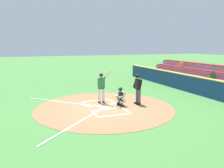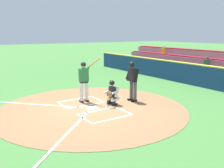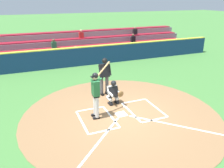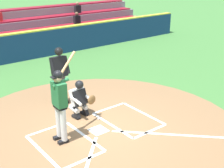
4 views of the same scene
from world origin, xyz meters
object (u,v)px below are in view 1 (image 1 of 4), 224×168
batter (101,86)px  catcher (121,96)px  plate_umpire (138,87)px  baseball (115,107)px

batter → catcher: bearing=-142.5°
batter → plate_umpire: bearing=-118.7°
catcher → plate_umpire: bearing=-89.5°
batter → catcher: (-1.08, -0.83, -0.51)m
plate_umpire → baseball: size_ratio=25.20×
batter → plate_umpire: (-1.07, -1.95, -0.02)m
baseball → catcher: bearing=-60.2°
baseball → plate_umpire: bearing=-79.6°
batter → baseball: batter is taller
catcher → plate_umpire: 1.23m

